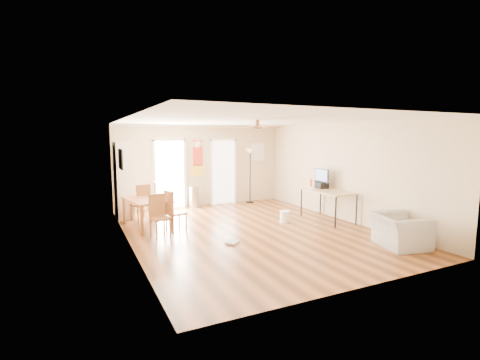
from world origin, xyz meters
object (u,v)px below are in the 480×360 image
dining_chair_near (160,216)px  trash_can (194,197)px  printer (322,185)px  wastebasket_a (285,216)px  dining_table (147,213)px  dining_chair_far (140,203)px  bookshelf (123,180)px  dining_chair_right_b (176,211)px  armchair (399,231)px  torchiere_lamp (250,176)px  computer_desk (327,205)px  dining_chair_right_a (163,200)px

dining_chair_near → trash_can: size_ratio=1.41×
printer → wastebasket_a: 1.45m
dining_table → dining_chair_near: bearing=-83.4°
dining_chair_far → wastebasket_a: bearing=132.9°
wastebasket_a → trash_can: bearing=118.4°
bookshelf → dining_chair_right_b: bookshelf is taller
trash_can → printer: (2.80, -2.77, 0.56)m
dining_chair_near → printer: printer is taller
armchair → bookshelf: bearing=57.4°
torchiere_lamp → computer_desk: 3.28m
torchiere_lamp → dining_chair_far: bearing=-164.5°
wastebasket_a → dining_table: bearing=163.0°
trash_can → armchair: bearing=-66.0°
dining_table → torchiere_lamp: (3.78, 1.80, 0.56)m
trash_can → bookshelf: bearing=-167.7°
dining_chair_near → printer: 4.51m
dining_chair_far → printer: bearing=140.5°
bookshelf → wastebasket_a: size_ratio=7.10×
armchair → printer: bearing=9.1°
dining_table → wastebasket_a: dining_table is taller
trash_can → computer_desk: size_ratio=0.44×
dining_table → computer_desk: size_ratio=0.95×
torchiere_lamp → printer: bearing=-73.4°
torchiere_lamp → dining_chair_near: bearing=-143.2°
computer_desk → printer: (0.13, 0.41, 0.48)m
dining_chair_far → armchair: 6.27m
trash_can → dining_chair_far: bearing=-149.5°
dining_chair_right_b → trash_can: bearing=-39.8°
torchiere_lamp → dining_chair_right_b: bearing=-142.7°
trash_can → printer: 3.98m
dining_chair_near → torchiere_lamp: (3.67, 2.75, 0.45)m
printer → armchair: bearing=-88.1°
dining_chair_near → armchair: 5.06m
printer → dining_chair_right_a: bearing=165.5°
dining_chair_far → trash_can: (1.84, 1.08, -0.16)m
computer_desk → armchair: bearing=-94.1°
dining_chair_right_b → armchair: 4.89m
bookshelf → dining_chair_right_b: size_ratio=2.16×
bookshelf → dining_chair_far: 0.89m
dining_chair_right_a → computer_desk: dining_chair_right_a is taller
wastebasket_a → printer: bearing=3.7°
printer → armchair: (-0.30, -2.84, -0.56)m
dining_chair_right_b → trash_can: (1.25, 2.48, -0.15)m
dining_table → dining_chair_near: 0.96m
dining_chair_far → computer_desk: 4.98m
dining_table → printer: size_ratio=4.43×
dining_chair_near → computer_desk: bearing=-16.8°
trash_can → torchiere_lamp: (1.97, -0.03, 0.59)m
trash_can → wastebasket_a: 3.25m
dining_chair_right_b → armchair: dining_chair_right_b is taller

